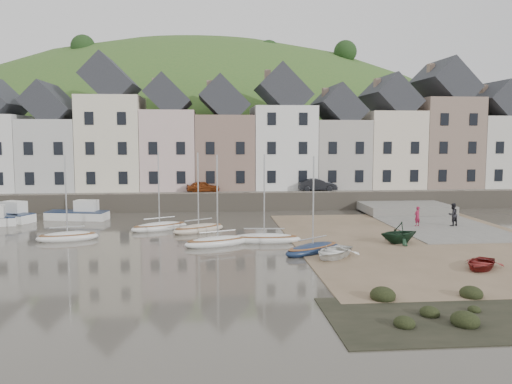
{
  "coord_description": "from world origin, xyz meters",
  "views": [
    {
      "loc": [
        -3.75,
        -35.22,
        7.35
      ],
      "look_at": [
        0.0,
        6.0,
        3.0
      ],
      "focal_mm": 37.56,
      "sensor_mm": 36.0,
      "label": 1
    }
  ],
  "objects": [
    {
      "name": "motorboat_2",
      "position": [
        -15.05,
        12.68,
        0.58
      ],
      "size": [
        5.59,
        2.76,
        1.7
      ],
      "color": "white",
      "rests_on": "ground"
    },
    {
      "name": "car_left",
      "position": [
        -4.22,
        19.5,
        2.18
      ],
      "size": [
        3.54,
        1.82,
        1.15
      ],
      "primitive_type": "imported",
      "rotation": [
        0.0,
        0.0,
        1.71
      ],
      "color": "maroon",
      "rests_on": "quay_street"
    },
    {
      "name": "sailboat_3",
      "position": [
        -3.11,
        0.4,
        0.26
      ],
      "size": [
        4.98,
        3.19,
        6.32
      ],
      "color": "white",
      "rests_on": "ground"
    },
    {
      "name": "sailboat_2",
      "position": [
        -4.47,
        5.59,
        0.26
      ],
      "size": [
        4.54,
        3.7,
        6.32
      ],
      "color": "beige",
      "rests_on": "ground"
    },
    {
      "name": "person_red",
      "position": [
        13.05,
        6.04,
        0.91
      ],
      "size": [
        0.69,
        0.61,
        1.58
      ],
      "primitive_type": "imported",
      "rotation": [
        0.0,
        0.0,
        3.64
      ],
      "color": "maroon",
      "rests_on": "slipway"
    },
    {
      "name": "slipway",
      "position": [
        15.0,
        8.0,
        0.06
      ],
      "size": [
        8.0,
        18.0,
        0.12
      ],
      "primitive_type": "cube",
      "color": "slate",
      "rests_on": "ground"
    },
    {
      "name": "sailboat_1",
      "position": [
        -7.55,
        6.78,
        0.26
      ],
      "size": [
        4.85,
        3.63,
        6.32
      ],
      "color": "white",
      "rests_on": "ground"
    },
    {
      "name": "rowboat_white",
      "position": [
        3.74,
        -4.15,
        0.42
      ],
      "size": [
        4.08,
        4.21,
        0.71
      ],
      "primitive_type": "imported",
      "rotation": [
        0.0,
        0.0,
        -0.7
      ],
      "color": "white",
      "rests_on": "beach"
    },
    {
      "name": "rowboat_red",
      "position": [
        11.19,
        -7.6,
        0.36
      ],
      "size": [
        3.45,
        3.55,
        0.6
      ],
      "primitive_type": "imported",
      "rotation": [
        0.0,
        0.0,
        -0.71
      ],
      "color": "maroon",
      "rests_on": "beach"
    },
    {
      "name": "hillside",
      "position": [
        -5.0,
        60.0,
        -17.99
      ],
      "size": [
        134.4,
        84.0,
        84.0
      ],
      "color": "#386026",
      "rests_on": "ground"
    },
    {
      "name": "motorboat_0",
      "position": [
        -21.1,
        12.27,
        0.58
      ],
      "size": [
        5.73,
        3.99,
        1.7
      ],
      "color": "white",
      "rests_on": "ground"
    },
    {
      "name": "rowboat_green",
      "position": [
        9.22,
        -0.3,
        0.8
      ],
      "size": [
        3.3,
        3.03,
        1.47
      ],
      "primitive_type": "imported",
      "rotation": [
        0.0,
        0.0,
        -1.32
      ],
      "color": "black",
      "rests_on": "beach"
    },
    {
      "name": "car_right",
      "position": [
        7.68,
        19.5,
        2.26
      ],
      "size": [
        4.03,
        1.48,
        1.32
      ],
      "primitive_type": "imported",
      "rotation": [
        0.0,
        0.0,
        1.55
      ],
      "color": "black",
      "rests_on": "quay_street"
    },
    {
      "name": "quay_street",
      "position": [
        0.0,
        20.5,
        1.55
      ],
      "size": [
        70.0,
        7.0,
        0.1
      ],
      "primitive_type": "cube",
      "color": "slate",
      "rests_on": "quay_land"
    },
    {
      "name": "person_dark",
      "position": [
        15.94,
        5.87,
        1.04
      ],
      "size": [
        1.08,
        0.97,
        1.83
      ],
      "primitive_type": "imported",
      "rotation": [
        0.0,
        0.0,
        3.52
      ],
      "color": "black",
      "rests_on": "slipway"
    },
    {
      "name": "sailboat_4",
      "position": [
        0.13,
        1.18,
        0.26
      ],
      "size": [
        5.23,
        1.9,
        6.32
      ],
      "color": "white",
      "rests_on": "ground"
    },
    {
      "name": "quay_land",
      "position": [
        0.0,
        32.0,
        0.75
      ],
      "size": [
        90.0,
        30.0,
        1.5
      ],
      "primitive_type": "cube",
      "color": "#386026",
      "rests_on": "ground"
    },
    {
      "name": "sailboat_5",
      "position": [
        2.82,
        -2.53,
        0.26
      ],
      "size": [
        4.62,
        3.94,
        6.32
      ],
      "color": "#152443",
      "rests_on": "ground"
    },
    {
      "name": "sailboat_0",
      "position": [
        -13.66,
        3.11,
        0.26
      ],
      "size": [
        4.48,
        2.57,
        6.32
      ],
      "color": "white",
      "rests_on": "ground"
    },
    {
      "name": "ground",
      "position": [
        0.0,
        0.0,
        0.0
      ],
      "size": [
        160.0,
        160.0,
        0.0
      ],
      "primitive_type": "plane",
      "color": "#413C33",
      "rests_on": "ground"
    },
    {
      "name": "seawall",
      "position": [
        0.0,
        17.0,
        0.9
      ],
      "size": [
        70.0,
        1.2,
        1.8
      ],
      "primitive_type": "cube",
      "color": "slate",
      "rests_on": "ground"
    },
    {
      "name": "beach",
      "position": [
        11.0,
        0.0,
        0.03
      ],
      "size": [
        18.0,
        26.0,
        0.06
      ],
      "primitive_type": "cube",
      "color": "brown",
      "rests_on": "ground"
    },
    {
      "name": "townhouse_terrace",
      "position": [
        1.76,
        24.0,
        7.32
      ],
      "size": [
        61.05,
        8.0,
        13.93
      ],
      "color": "silver",
      "rests_on": "quay_land"
    }
  ]
}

